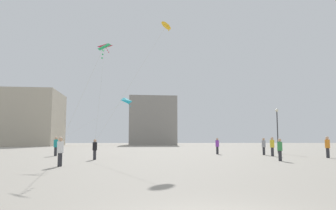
{
  "coord_description": "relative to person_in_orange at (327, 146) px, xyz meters",
  "views": [
    {
      "loc": [
        -1.18,
        -5.85,
        1.53
      ],
      "look_at": [
        0.0,
        16.4,
        3.93
      ],
      "focal_mm": 34.7,
      "sensor_mm": 36.0,
      "label": 1
    }
  ],
  "objects": [
    {
      "name": "person_in_orange",
      "position": [
        0.0,
        0.0,
        0.0
      ],
      "size": [
        0.4,
        0.4,
        1.83
      ],
      "rotation": [
        0.0,
        0.0,
        0.25
      ],
      "color": "#2D2D33",
      "rests_on": "ground_plane"
    },
    {
      "name": "kite_crimson_delta",
      "position": [
        -19.38,
        2.81,
        9.09
      ],
      "size": [
        1.26,
        4.77,
        9.29
      ],
      "color": "red"
    },
    {
      "name": "kite_amber_diamond",
      "position": [
        -13.73,
        1.16,
        10.69
      ],
      "size": [
        6.26,
        3.23,
        10.88
      ],
      "color": "yellow"
    },
    {
      "name": "building_right_hall",
      "position": [
        -14.85,
        71.29,
        5.98
      ],
      "size": [
        14.52,
        17.59,
        13.97
      ],
      "color": "gray",
      "rests_on": "ground_plane"
    },
    {
      "name": "person_in_purple",
      "position": [
        -7.9,
        7.63,
        -0.05
      ],
      "size": [
        0.38,
        0.38,
        1.74
      ],
      "rotation": [
        0.0,
        0.0,
        4.6
      ],
      "color": "#2D2D33",
      "rests_on": "ground_plane"
    },
    {
      "name": "person_in_green",
      "position": [
        -5.65,
        -3.72,
        -0.11
      ],
      "size": [
        0.35,
        0.35,
        1.63
      ],
      "rotation": [
        0.0,
        0.0,
        3.36
      ],
      "color": "#2D2D33",
      "rests_on": "ground_plane"
    },
    {
      "name": "person_in_teal",
      "position": [
        -24.08,
        4.62,
        -0.01
      ],
      "size": [
        0.4,
        0.4,
        1.82
      ],
      "rotation": [
        0.0,
        0.0,
        4.91
      ],
      "color": "#2D2D33",
      "rests_on": "ground_plane"
    },
    {
      "name": "person_in_white",
      "position": [
        -20.29,
        -7.7,
        -0.08
      ],
      "size": [
        0.37,
        0.37,
        1.69
      ],
      "rotation": [
        0.0,
        0.0,
        0.66
      ],
      "color": "#2D2D33",
      "rests_on": "ground_plane"
    },
    {
      "name": "kite_emerald_delta",
      "position": [
        -18.12,
        -6.69,
        6.3
      ],
      "size": [
        2.76,
        1.54,
        6.4
      ],
      "color": "green"
    },
    {
      "name": "person_in_grey",
      "position": [
        -3.56,
        5.59,
        -0.06
      ],
      "size": [
        0.38,
        0.38,
        1.72
      ],
      "rotation": [
        0.0,
        0.0,
        3.25
      ],
      "color": "#2D2D33",
      "rests_on": "ground_plane"
    },
    {
      "name": "kite_cyan_delta",
      "position": [
        -17.88,
        9.58,
        4.86
      ],
      "size": [
        6.97,
        5.73,
        4.99
      ],
      "color": "#1EB2C6"
    },
    {
      "name": "building_centre_hall",
      "position": [
        -50.85,
        56.73,
        5.83
      ],
      "size": [
        25.85,
        19.01,
        13.66
      ],
      "color": "#B2A893",
      "rests_on": "ground_plane"
    },
    {
      "name": "person_in_yellow",
      "position": [
        -3.65,
        3.02,
        -0.02
      ],
      "size": [
        0.39,
        0.39,
        1.79
      ],
      "rotation": [
        0.0,
        0.0,
        2.72
      ],
      "color": "#2D2D33",
      "rests_on": "ground_plane"
    },
    {
      "name": "person_in_black",
      "position": [
        -19.37,
        -1.42,
        -0.14
      ],
      "size": [
        0.34,
        0.34,
        1.58
      ],
      "rotation": [
        0.0,
        0.0,
        2.82
      ],
      "color": "#2D2D33",
      "rests_on": "ground_plane"
    },
    {
      "name": "lamppost_west",
      "position": [
        -0.72,
        8.98,
        2.39
      ],
      "size": [
        0.36,
        0.36,
        5.06
      ],
      "color": "#2D2D30",
      "rests_on": "ground_plane"
    }
  ]
}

